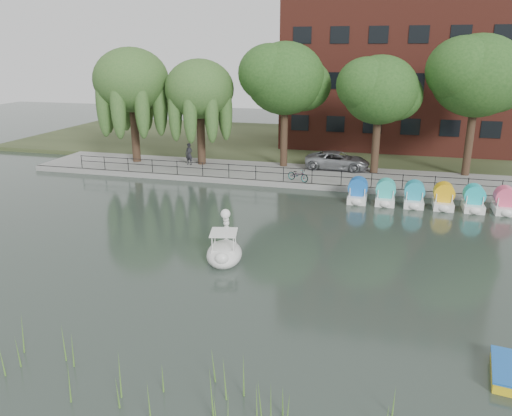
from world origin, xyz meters
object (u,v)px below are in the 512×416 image
at_px(swan_boat, 224,250).
at_px(yellow_rowboat, 510,372).
at_px(pedestrian, 189,152).
at_px(bicycle, 298,174).
at_px(minivan, 337,159).

relative_size(swan_boat, yellow_rowboat, 1.32).
distance_m(pedestrian, yellow_rowboat, 29.52).
relative_size(bicycle, yellow_rowboat, 0.80).
bearing_deg(swan_boat, yellow_rowboat, -42.01).
bearing_deg(pedestrian, bicycle, -5.44).
bearing_deg(pedestrian, swan_boat, -51.01).
bearing_deg(bicycle, swan_boat, -157.44).
distance_m(minivan, yellow_rowboat, 25.11).
relative_size(minivan, bicycle, 3.24).
xyz_separation_m(minivan, swan_boat, (-3.15, -17.85, -0.70)).
relative_size(pedestrian, swan_boat, 0.70).
bearing_deg(bicycle, minivan, -0.43).
distance_m(minivan, pedestrian, 11.65).
relative_size(bicycle, pedestrian, 0.87).
bearing_deg(swan_boat, minivan, 67.18).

